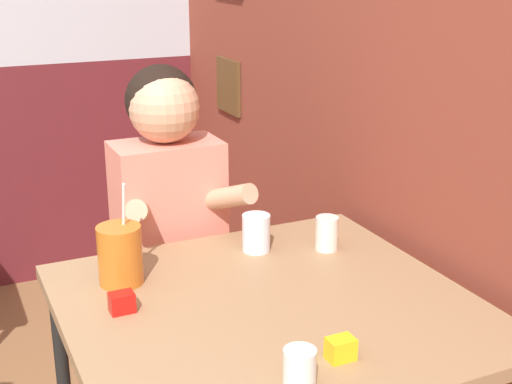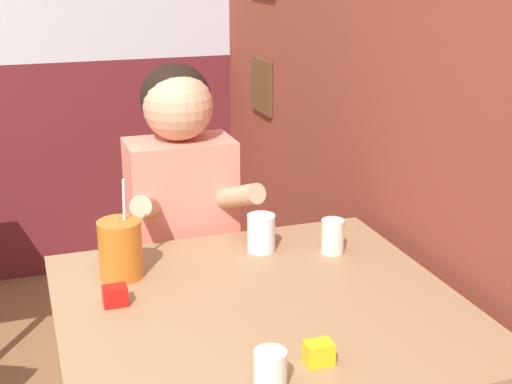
# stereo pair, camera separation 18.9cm
# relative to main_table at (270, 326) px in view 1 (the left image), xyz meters

# --- Properties ---
(brick_wall_right) EXTENTS (0.08, 4.37, 2.70)m
(brick_wall_right) POSITION_rel_main_table_xyz_m (0.58, 0.89, 0.64)
(brick_wall_right) COLOR brown
(brick_wall_right) RESTS_ON ground_plane
(main_table) EXTENTS (1.00, 0.96, 0.77)m
(main_table) POSITION_rel_main_table_xyz_m (0.00, 0.00, 0.00)
(main_table) COLOR #93704C
(main_table) RESTS_ON ground_plane
(person_seated) EXTENTS (0.42, 0.42, 1.28)m
(person_seated) POSITION_rel_main_table_xyz_m (-0.05, 0.64, -0.01)
(person_seated) COLOR #EA7F6B
(person_seated) RESTS_ON ground_plane
(cocktail_pitcher) EXTENTS (0.12, 0.12, 0.28)m
(cocktail_pitcher) POSITION_rel_main_table_xyz_m (-0.31, 0.27, 0.14)
(cocktail_pitcher) COLOR #C6661E
(cocktail_pitcher) RESTS_ON main_table
(glass_near_pitcher) EXTENTS (0.08, 0.08, 0.11)m
(glass_near_pitcher) POSITION_rel_main_table_xyz_m (0.11, 0.32, 0.12)
(glass_near_pitcher) COLOR silver
(glass_near_pitcher) RESTS_ON main_table
(glass_center) EXTENTS (0.07, 0.07, 0.09)m
(glass_center) POSITION_rel_main_table_xyz_m (-0.11, -0.35, 0.11)
(glass_center) COLOR silver
(glass_center) RESTS_ON main_table
(glass_far_side) EXTENTS (0.07, 0.07, 0.10)m
(glass_far_side) POSITION_rel_main_table_xyz_m (0.30, 0.24, 0.11)
(glass_far_side) COLOR silver
(glass_far_side) RESTS_ON main_table
(condiment_ketchup) EXTENTS (0.06, 0.04, 0.05)m
(condiment_ketchup) POSITION_rel_main_table_xyz_m (-0.35, 0.11, 0.09)
(condiment_ketchup) COLOR #B7140F
(condiment_ketchup) RESTS_ON main_table
(condiment_mustard) EXTENTS (0.06, 0.04, 0.05)m
(condiment_mustard) POSITION_rel_main_table_xyz_m (0.02, -0.30, 0.09)
(condiment_mustard) COLOR yellow
(condiment_mustard) RESTS_ON main_table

